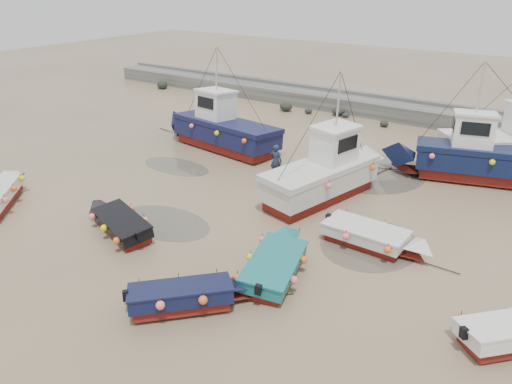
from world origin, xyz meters
TOP-DOWN VIEW (x-y plane):
  - ground at (0.00, 0.00)m, footprint 120.00×120.00m
  - seawall at (0.05, 21.99)m, footprint 60.00×4.92m
  - puddle_a at (-3.45, -0.61)m, footprint 4.75×4.75m
  - puddle_b at (5.00, 2.83)m, footprint 4.02×4.02m
  - puddle_c at (-7.88, 4.97)m, footprint 4.55×4.55m
  - puddle_d at (1.77, 10.53)m, footprint 6.16×6.16m
  - dinghy_1 at (1.73, -4.61)m, footprint 4.48×4.64m
  - dinghy_2 at (2.92, -1.23)m, footprint 2.73×5.82m
  - dinghy_4 at (-4.46, -2.26)m, footprint 5.57×2.72m
  - dinghy_5 at (5.19, 2.65)m, footprint 5.71×2.15m
  - cabin_boat_0 at (-7.97, 9.09)m, footprint 10.52×3.79m
  - cabin_boat_1 at (1.28, 6.18)m, footprint 4.01×9.65m
  - cabin_boat_2 at (6.82, 12.68)m, footprint 10.59×4.98m
  - person at (-2.23, 6.87)m, footprint 0.72×0.50m

SIDE VIEW (x-z plane):
  - ground at x=0.00m, z-range 0.00..0.00m
  - person at x=-2.23m, z-range -0.94..0.94m
  - puddle_a at x=-3.45m, z-range 0.00..0.01m
  - puddle_b at x=5.00m, z-range 0.00..0.01m
  - puddle_c at x=-7.88m, z-range 0.00..0.01m
  - puddle_d at x=1.77m, z-range 0.00..0.01m
  - dinghy_2 at x=2.92m, z-range -0.16..1.26m
  - dinghy_1 at x=1.73m, z-range -0.16..1.27m
  - dinghy_4 at x=-4.46m, z-range -0.16..1.27m
  - dinghy_5 at x=5.19m, z-range -0.16..1.27m
  - seawall at x=0.05m, z-range -0.12..1.38m
  - cabin_boat_2 at x=6.82m, z-range -1.79..4.43m
  - cabin_boat_0 at x=-7.97m, z-range -1.78..4.44m
  - cabin_boat_1 at x=1.28m, z-range -1.75..4.47m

